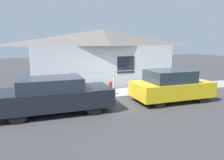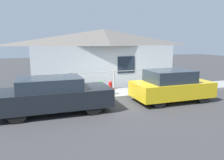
# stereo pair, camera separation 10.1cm
# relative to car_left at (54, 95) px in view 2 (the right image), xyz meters

# --- Properties ---
(ground_plane) EXTENTS (60.00, 60.00, 0.00)m
(ground_plane) POSITION_rel_car_left_xyz_m (3.40, 1.08, -0.71)
(ground_plane) COLOR #38383A
(sidewalk) EXTENTS (24.00, 1.76, 0.14)m
(sidewalk) POSITION_rel_car_left_xyz_m (3.40, 1.96, -0.64)
(sidewalk) COLOR gray
(sidewalk) RESTS_ON ground_plane
(house) EXTENTS (9.03, 2.23, 3.49)m
(house) POSITION_rel_car_left_xyz_m (3.41, 4.58, 2.07)
(house) COLOR silver
(house) RESTS_ON ground_plane
(fence) EXTENTS (4.90, 0.10, 1.04)m
(fence) POSITION_rel_car_left_xyz_m (3.40, 2.69, 0.00)
(fence) COLOR #999993
(fence) RESTS_ON sidewalk
(car_left) EXTENTS (4.31, 1.78, 1.40)m
(car_left) POSITION_rel_car_left_xyz_m (0.00, 0.00, 0.00)
(car_left) COLOR black
(car_left) RESTS_ON ground_plane
(car_right) EXTENTS (3.63, 1.81, 1.46)m
(car_right) POSITION_rel_car_left_xyz_m (5.25, 0.00, 0.01)
(car_right) COLOR gold
(car_right) RESTS_ON ground_plane
(fire_hydrant) EXTENTS (0.41, 0.18, 0.69)m
(fire_hydrant) POSITION_rel_car_left_xyz_m (2.78, 1.49, -0.21)
(fire_hydrant) COLOR red
(fire_hydrant) RESTS_ON sidewalk
(potted_plant_near_hydrant) EXTENTS (0.48, 0.48, 0.60)m
(potted_plant_near_hydrant) POSITION_rel_car_left_xyz_m (2.48, 2.19, -0.25)
(potted_plant_near_hydrant) COLOR brown
(potted_plant_near_hydrant) RESTS_ON sidewalk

